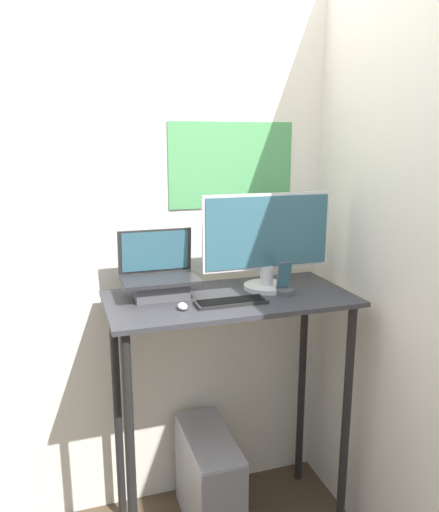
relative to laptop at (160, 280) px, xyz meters
name	(u,v)px	position (x,y,z in m)	size (l,w,h in m)	color
wall_back	(207,246)	(0.28, 0.26, 0.08)	(6.00, 0.06, 2.60)	silver
wall_side_right	(391,265)	(0.89, -0.35, 0.08)	(0.05, 6.00, 2.60)	silver
desk	(229,345)	(0.28, -0.09, -0.30)	(1.05, 0.52, 1.15)	#333338
laptop	(160,280)	(0.00, 0.00, 0.00)	(0.32, 0.22, 0.28)	#4C4C51
monitor	(267,243)	(0.48, -0.03, 0.13)	(0.59, 0.21, 0.43)	silver
keyboard	(231,302)	(0.26, -0.18, -0.07)	(0.30, 0.10, 0.02)	black
mouse	(183,306)	(0.05, -0.19, -0.06)	(0.04, 0.06, 0.03)	white
cell_phone	(285,286)	(0.52, -0.13, -0.04)	(0.08, 0.08, 0.15)	#4C4C51
computer_tower	(209,482)	(0.19, -0.06, -0.98)	(0.21, 0.49, 0.48)	gray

